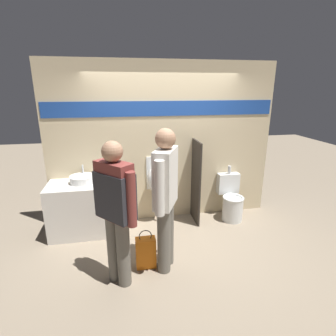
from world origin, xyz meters
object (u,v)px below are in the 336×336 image
urinal_near_counter (157,179)px  person_with_lanyard (166,196)px  cell_phone (98,185)px  toilet (231,201)px  person_in_vest (116,205)px  shopping_bag (146,252)px  sink_basin (82,179)px

urinal_near_counter → person_with_lanyard: size_ratio=0.65×
cell_phone → urinal_near_counter: (0.95, 0.28, -0.07)m
toilet → person_in_vest: size_ratio=0.54×
person_in_vest → urinal_near_counter: bearing=-67.7°
toilet → person_with_lanyard: bearing=-141.3°
person_in_vest → shopping_bag: person_in_vest is taller
person_with_lanyard → shopping_bag: person_with_lanyard is taller
person_with_lanyard → person_in_vest: bearing=130.1°
sink_basin → shopping_bag: (0.87, -1.11, -0.68)m
urinal_near_counter → cell_phone: bearing=-163.7°
person_in_vest → person_with_lanyard: size_ratio=0.95×
shopping_bag → toilet: bearing=33.1°
sink_basin → urinal_near_counter: bearing=4.5°
person_with_lanyard → shopping_bag: (-0.26, 0.04, -0.80)m
cell_phone → shopping_bag: 1.28m
urinal_near_counter → shopping_bag: size_ratio=2.19×
sink_basin → toilet: 2.57m
toilet → person_in_vest: 2.45m
toilet → person_in_vest: (-1.98, -1.28, 0.68)m
urinal_near_counter → toilet: (1.31, -0.13, -0.44)m
cell_phone → person_with_lanyard: person_with_lanyard is taller
person_in_vest → sink_basin: bearing=-20.5°
urinal_near_counter → shopping_bag: 1.37m
toilet → shopping_bag: bearing=-146.9°
toilet → shopping_bag: toilet is taller
toilet → shopping_bag: 1.97m
cell_phone → person_with_lanyard: size_ratio=0.08×
sink_basin → person_in_vest: size_ratio=0.22×
sink_basin → shopping_bag: 1.57m
cell_phone → sink_basin: bearing=143.0°
person_with_lanyard → shopping_bag: size_ratio=3.39×
urinal_near_counter → shopping_bag: urinal_near_counter is taller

